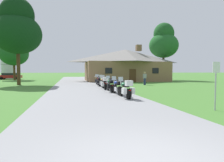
{
  "coord_description": "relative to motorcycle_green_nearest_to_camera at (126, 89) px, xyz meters",
  "views": [
    {
      "loc": [
        -1.37,
        -3.19,
        1.72
      ],
      "look_at": [
        2.6,
        15.01,
        0.8
      ],
      "focal_mm": 31.12,
      "sensor_mm": 36.0,
      "label": 1
    }
  ],
  "objects": [
    {
      "name": "metal_signpost_roadside",
      "position": [
        2.85,
        -4.24,
        0.74
      ],
      "size": [
        0.36,
        0.06,
        2.14
      ],
      "color": "#9EA0A5",
      "rests_on": "ground"
    },
    {
      "name": "stone_lodge",
      "position": [
        6.42,
        22.19,
        2.31
      ],
      "size": [
        14.78,
        8.92,
        6.57
      ],
      "color": "brown",
      "rests_on": "ground"
    },
    {
      "name": "motorcycle_green_nearest_to_camera",
      "position": [
        0.0,
        0.0,
        0.0
      ],
      "size": [
        0.78,
        2.08,
        1.3
      ],
      "rotation": [
        0.0,
        0.0,
        0.06
      ],
      "color": "black",
      "rests_on": "asphalt_driveway"
    },
    {
      "name": "tree_left_near",
      "position": [
        -9.75,
        15.02,
        6.5
      ],
      "size": [
        5.88,
        5.88,
        10.97
      ],
      "color": "#422D19",
      "rests_on": "ground"
    },
    {
      "name": "motorcycle_red_sixth_in_row",
      "position": [
        -0.11,
        10.45,
        0.0
      ],
      "size": [
        0.72,
        2.08,
        1.3
      ],
      "rotation": [
        0.0,
        0.0,
        0.01
      ],
      "color": "black",
      "rests_on": "asphalt_driveway"
    },
    {
      "name": "bystander_gray_shirt_near_lodge",
      "position": [
        5.88,
        11.56,
        0.34
      ],
      "size": [
        0.53,
        0.31,
        1.69
      ],
      "rotation": [
        0.0,
        0.0,
        3.44
      ],
      "color": "navy",
      "rests_on": "ground"
    },
    {
      "name": "tree_left_far",
      "position": [
        -14.15,
        30.22,
        5.28
      ],
      "size": [
        5.51,
        5.51,
        9.5
      ],
      "color": "#422D19",
      "rests_on": "ground"
    },
    {
      "name": "metal_silo_distant",
      "position": [
        -18.42,
        41.41,
        3.21
      ],
      "size": [
        3.36,
        3.36,
        7.63
      ],
      "color": "#B2B7BC",
      "rests_on": "ground"
    },
    {
      "name": "asphalt_driveway",
      "position": [
        -2.03,
        9.64,
        -0.58
      ],
      "size": [
        6.4,
        80.0,
        0.06
      ],
      "primitive_type": "cube",
      "color": "gray",
      "rests_on": "ground"
    },
    {
      "name": "motorcycle_red_fourth_in_row",
      "position": [
        -0.22,
        6.31,
        0.0
      ],
      "size": [
        0.73,
        2.08,
        1.3
      ],
      "rotation": [
        0.0,
        0.0,
        -0.02
      ],
      "color": "black",
      "rests_on": "asphalt_driveway"
    },
    {
      "name": "ground_plane",
      "position": [
        -2.03,
        11.64,
        -0.61
      ],
      "size": [
        500.0,
        500.0,
        0.0
      ],
      "primitive_type": "plane",
      "color": "#42752D"
    },
    {
      "name": "tree_right_of_lodge",
      "position": [
        14.89,
        24.16,
        6.94
      ],
      "size": [
        5.73,
        5.73,
        11.32
      ],
      "color": "#422D19",
      "rests_on": "ground"
    },
    {
      "name": "motorcycle_yellow_fifth_in_row",
      "position": [
        -0.07,
        8.26,
        0.0
      ],
      "size": [
        0.73,
        2.08,
        1.3
      ],
      "rotation": [
        0.0,
        0.0,
        0.02
      ],
      "color": "black",
      "rests_on": "asphalt_driveway"
    },
    {
      "name": "parked_red_suv_far_left",
      "position": [
        -15.87,
        33.66,
        0.17
      ],
      "size": [
        4.6,
        1.92,
        1.4
      ],
      "rotation": [
        0.0,
        0.0,
        1.57
      ],
      "color": "maroon",
      "rests_on": "ground"
    },
    {
      "name": "motorcycle_blue_second_in_row",
      "position": [
        -0.06,
        1.9,
        0.01
      ],
      "size": [
        0.66,
        2.08,
        1.3
      ],
      "rotation": [
        0.0,
        0.0,
        0.05
      ],
      "color": "black",
      "rests_on": "asphalt_driveway"
    },
    {
      "name": "motorcycle_yellow_farthest_in_row",
      "position": [
        -0.0,
        12.56,
        0.0
      ],
      "size": [
        0.72,
        2.08,
        1.3
      ],
      "rotation": [
        0.0,
        0.0,
        -0.01
      ],
      "color": "black",
      "rests_on": "asphalt_driveway"
    },
    {
      "name": "motorcycle_green_third_in_row",
      "position": [
        -0.15,
        3.91,
        0.0
      ],
      "size": [
        0.73,
        2.08,
        1.3
      ],
      "rotation": [
        0.0,
        0.0,
        0.02
      ],
      "color": "black",
      "rests_on": "asphalt_driveway"
    }
  ]
}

